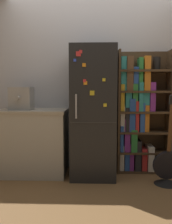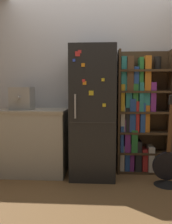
% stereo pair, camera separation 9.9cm
% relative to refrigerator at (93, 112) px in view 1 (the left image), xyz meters
% --- Properties ---
extents(ground_plane, '(16.00, 16.00, 0.00)m').
position_rel_refrigerator_xyz_m(ground_plane, '(0.00, -0.11, -0.87)').
color(ground_plane, olive).
extents(wall_back, '(8.00, 0.05, 2.60)m').
position_rel_refrigerator_xyz_m(wall_back, '(0.00, 0.36, 0.43)').
color(wall_back, silver).
rests_on(wall_back, ground_plane).
extents(refrigerator, '(0.59, 0.70, 1.75)m').
position_rel_refrigerator_xyz_m(refrigerator, '(0.00, 0.00, 0.00)').
color(refrigerator, black).
rests_on(refrigerator, ground_plane).
extents(bookshelf, '(0.74, 0.31, 1.73)m').
position_rel_refrigerator_xyz_m(bookshelf, '(0.64, 0.20, -0.04)').
color(bookshelf, '#4C3823').
rests_on(bookshelf, ground_plane).
extents(kitchen_counter, '(0.93, 0.62, 0.91)m').
position_rel_refrigerator_xyz_m(kitchen_counter, '(-0.83, 0.04, -0.42)').
color(kitchen_counter, '#BCB7A8').
rests_on(kitchen_counter, ground_plane).
extents(espresso_machine, '(0.29, 0.33, 0.31)m').
position_rel_refrigerator_xyz_m(espresso_machine, '(-0.98, 0.00, 0.19)').
color(espresso_machine, '#A5A39E').
rests_on(espresso_machine, kitchen_counter).
extents(guitar, '(0.36, 0.33, 1.12)m').
position_rel_refrigerator_xyz_m(guitar, '(0.93, -0.31, -0.71)').
color(guitar, black).
rests_on(guitar, ground_plane).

